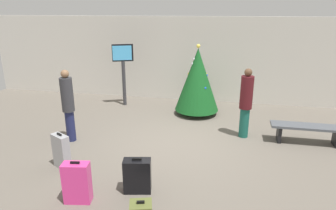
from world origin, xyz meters
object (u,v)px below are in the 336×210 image
suitcase_3 (61,151)px  suitcase_1 (77,183)px  flight_info_kiosk (123,65)px  traveller_0 (246,102)px  waiting_bench (308,130)px  suitcase_0 (137,176)px  holiday_tree (197,80)px  traveller_1 (68,104)px

suitcase_3 → suitcase_1: bearing=-48.4°
flight_info_kiosk → traveller_0: 4.47m
waiting_bench → suitcase_0: size_ratio=2.62×
flight_info_kiosk → suitcase_1: bearing=-78.7°
suitcase_1 → suitcase_3: size_ratio=0.99×
flight_info_kiosk → traveller_0: size_ratio=1.15×
holiday_tree → suitcase_1: 5.27m
flight_info_kiosk → holiday_tree: bearing=-9.2°
traveller_0 → suitcase_1: bearing=-130.2°
holiday_tree → traveller_1: 3.96m
traveller_0 → suitcase_3: (-3.82, -2.44, -0.60)m
suitcase_1 → suitcase_3: bearing=131.6°
traveller_0 → suitcase_1: traveller_0 is taller
waiting_bench → traveller_1: (-5.86, -1.05, 0.61)m
flight_info_kiosk → suitcase_0: (2.00, -4.91, -1.10)m
holiday_tree → traveller_1: (-2.90, -2.69, -0.14)m
holiday_tree → suitcase_3: holiday_tree is taller
holiday_tree → traveller_0: bearing=-47.4°
waiting_bench → traveller_1: size_ratio=0.97×
traveller_1 → suitcase_3: (0.51, -1.29, -0.61)m
traveller_0 → suitcase_0: size_ratio=2.68×
holiday_tree → suitcase_0: (-0.57, -4.49, -0.80)m
suitcase_0 → suitcase_1: 1.06m
flight_info_kiosk → traveller_0: flight_info_kiosk is taller
traveller_0 → suitcase_3: traveller_0 is taller
flight_info_kiosk → traveller_1: bearing=-96.0°
holiday_tree → flight_info_kiosk: bearing=170.8°
waiting_bench → suitcase_3: bearing=-156.4°
flight_info_kiosk → waiting_bench: flight_info_kiosk is taller
waiting_bench → holiday_tree: bearing=151.0°
suitcase_3 → suitcase_0: bearing=-15.6°
suitcase_1 → flight_info_kiosk: bearing=101.3°
suitcase_0 → suitcase_3: suitcase_3 is taller
waiting_bench → suitcase_1: suitcase_1 is taller
suitcase_3 → traveller_0: bearing=32.6°
traveller_1 → suitcase_1: bearing=-58.6°
holiday_tree → flight_info_kiosk: (-2.57, 0.42, 0.29)m
flight_info_kiosk → suitcase_0: flight_info_kiosk is taller
traveller_0 → suitcase_0: traveller_0 is taller
suitcase_1 → holiday_tree: bearing=73.3°
waiting_bench → traveller_0: size_ratio=0.97×
holiday_tree → suitcase_0: holiday_tree is taller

